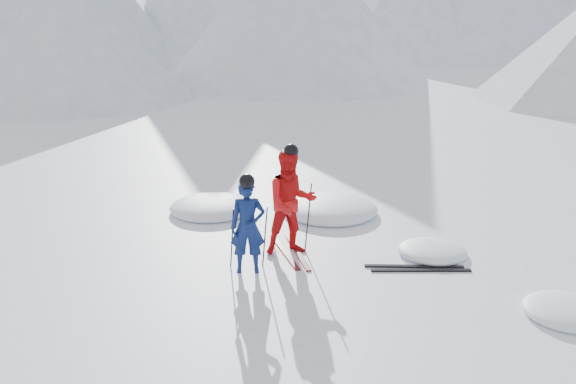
{
  "coord_description": "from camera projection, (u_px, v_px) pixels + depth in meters",
  "views": [
    {
      "loc": [
        -0.85,
        -9.92,
        4.31
      ],
      "look_at": [
        -1.88,
        0.5,
        1.1
      ],
      "focal_mm": 38.0,
      "sensor_mm": 36.0,
      "label": 1
    }
  ],
  "objects": [
    {
      "name": "ski_worn_left",
      "position": [
        284.0,
        251.0,
        11.11
      ],
      "size": [
        0.72,
        1.61,
        0.03
      ],
      "primitive_type": "cube",
      "rotation": [
        0.0,
        0.0,
        0.38
      ],
      "color": "black",
      "rests_on": "ground"
    },
    {
      "name": "pole_blue_left",
      "position": [
        232.0,
        238.0,
        10.34
      ],
      "size": [
        0.11,
        0.08,
        1.06
      ],
      "primitive_type": "cylinder",
      "rotation": [
        0.05,
        0.08,
        0.0
      ],
      "color": "black",
      "rests_on": "ground"
    },
    {
      "name": "pole_red_right",
      "position": [
        308.0,
        217.0,
        11.03
      ],
      "size": [
        0.13,
        0.09,
        1.27
      ],
      "primitive_type": "cylinder",
      "rotation": [
        -0.05,
        0.08,
        0.0
      ],
      "color": "black",
      "rests_on": "ground"
    },
    {
      "name": "ground",
      "position": [
        392.0,
        264.0,
        10.62
      ],
      "size": [
        160.0,
        160.0,
        0.0
      ],
      "primitive_type": "plane",
      "color": "white",
      "rests_on": "ground"
    },
    {
      "name": "ski_loose_b",
      "position": [
        421.0,
        270.0,
        10.32
      ],
      "size": [
        1.7,
        0.26,
        0.03
      ],
      "primitive_type": "cube",
      "rotation": [
        0.0,
        0.0,
        1.67
      ],
      "color": "black",
      "rests_on": "ground"
    },
    {
      "name": "skier_blue",
      "position": [
        248.0,
        227.0,
        10.09
      ],
      "size": [
        0.63,
        0.47,
        1.6
      ],
      "primitive_type": "imported",
      "rotation": [
        0.0,
        0.0,
        0.15
      ],
      "color": "#0D1C51",
      "rests_on": "ground"
    },
    {
      "name": "pole_blue_right",
      "position": [
        265.0,
        237.0,
        10.39
      ],
      "size": [
        0.11,
        0.07,
        1.06
      ],
      "primitive_type": "cylinder",
      "rotation": [
        -0.04,
        0.08,
        0.0
      ],
      "color": "black",
      "rests_on": "ground"
    },
    {
      "name": "ski_worn_right",
      "position": [
        298.0,
        252.0,
        11.09
      ],
      "size": [
        0.61,
        1.65,
        0.03
      ],
      "primitive_type": "cube",
      "rotation": [
        0.0,
        0.0,
        0.31
      ],
      "color": "black",
      "rests_on": "ground"
    },
    {
      "name": "snow_lumps",
      "position": [
        316.0,
        224.0,
        12.58
      ],
      "size": [
        7.7,
        5.88,
        0.45
      ],
      "color": "white",
      "rests_on": "ground"
    },
    {
      "name": "skier_red",
      "position": [
        291.0,
        203.0,
        10.82
      ],
      "size": [
        1.12,
        1.0,
        1.91
      ],
      "primitive_type": "imported",
      "rotation": [
        0.0,
        0.0,
        0.35
      ],
      "color": "red",
      "rests_on": "ground"
    },
    {
      "name": "pole_red_left",
      "position": [
        276.0,
        214.0,
        11.18
      ],
      "size": [
        0.13,
        0.1,
        1.27
      ],
      "primitive_type": "cylinder",
      "rotation": [
        0.06,
        0.08,
        0.0
      ],
      "color": "black",
      "rests_on": "ground"
    },
    {
      "name": "ski_loose_a",
      "position": [
        414.0,
        266.0,
        10.47
      ],
      "size": [
        1.7,
        0.2,
        0.03
      ],
      "primitive_type": "cube",
      "rotation": [
        0.0,
        0.0,
        1.64
      ],
      "color": "black",
      "rests_on": "ground"
    }
  ]
}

